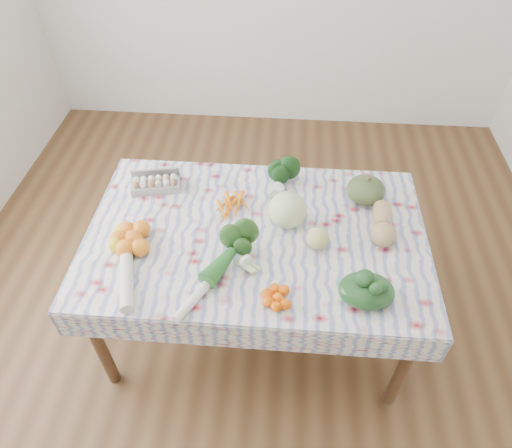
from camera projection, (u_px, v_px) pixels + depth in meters
name	position (u px, v px, depth m)	size (l,w,h in m)	color
ground	(256.00, 319.00, 2.77)	(4.50, 4.50, 0.00)	#52361C
dining_table	(256.00, 244.00, 2.29)	(1.60, 1.00, 0.75)	brown
tablecloth	(256.00, 233.00, 2.23)	(1.66, 1.06, 0.01)	silver
egg_carton	(156.00, 185.00, 2.43)	(0.26, 0.10, 0.07)	#A0A09B
carrot_bunch	(232.00, 209.00, 2.32)	(0.19, 0.17, 0.03)	orange
kale_bunch	(282.00, 177.00, 2.41)	(0.17, 0.15, 0.15)	#123610
kabocha_squash	(366.00, 190.00, 2.35)	(0.20, 0.20, 0.13)	#42542C
cabbage	(287.00, 210.00, 2.21)	(0.18, 0.18, 0.18)	beige
butternut_squash	(383.00, 223.00, 2.19)	(0.12, 0.26, 0.12)	tan
orange_cluster	(133.00, 238.00, 2.14)	(0.27, 0.27, 0.09)	orange
broccoli	(239.00, 252.00, 2.06)	(0.16, 0.16, 0.11)	#25501B
mandarin_cluster	(278.00, 297.00, 1.93)	(0.16, 0.16, 0.05)	#FF6207
grapefruit	(318.00, 238.00, 2.13)	(0.11, 0.11, 0.11)	#CACD71
spinach_bag	(366.00, 291.00, 1.92)	(0.24, 0.19, 0.10)	#163717
daikon	(127.00, 274.00, 2.01)	(0.06, 0.06, 0.41)	silver
leek	(205.00, 286.00, 1.97)	(0.04, 0.04, 0.41)	silver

